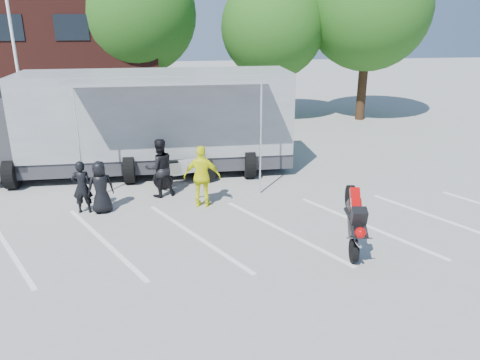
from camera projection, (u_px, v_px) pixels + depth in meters
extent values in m
plane|color=gray|center=(190.00, 254.00, 11.58)|extent=(100.00, 100.00, 0.00)
cube|color=white|center=(188.00, 236.00, 12.51)|extent=(18.09, 13.33, 0.01)
cylinder|color=white|center=(16.00, 56.00, 18.76)|extent=(0.12, 0.12, 8.00)
cylinder|color=#382314|center=(143.00, 91.00, 25.72)|extent=(0.50, 0.50, 3.24)
sphere|color=#184C13|center=(138.00, 14.00, 24.39)|extent=(6.12, 6.12, 6.12)
cylinder|color=#382314|center=(271.00, 94.00, 25.72)|extent=(0.50, 0.50, 2.88)
sphere|color=#184C13|center=(273.00, 27.00, 24.54)|extent=(5.44, 5.44, 5.44)
cylinder|color=#382314|center=(362.00, 89.00, 25.79)|extent=(0.50, 0.50, 3.42)
sphere|color=#184C13|center=(369.00, 8.00, 24.38)|extent=(6.46, 6.46, 6.46)
imported|color=black|center=(101.00, 187.00, 13.80)|extent=(0.89, 0.72, 1.59)
imported|color=black|center=(82.00, 187.00, 13.78)|extent=(0.60, 0.40, 1.61)
imported|color=black|center=(160.00, 168.00, 14.99)|extent=(1.11, 0.99, 1.91)
imported|color=#F8FF0D|center=(202.00, 177.00, 14.17)|extent=(1.20, 0.69, 1.92)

